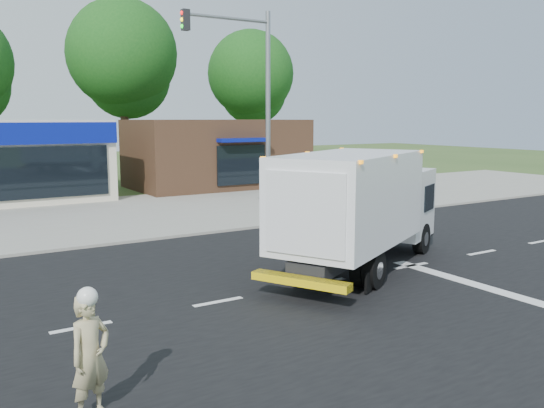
{
  "coord_description": "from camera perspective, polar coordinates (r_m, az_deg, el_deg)",
  "views": [
    {
      "loc": [
        -8.55,
        -11.16,
        4.08
      ],
      "look_at": [
        -0.09,
        2.38,
        1.7
      ],
      "focal_mm": 38.0,
      "sensor_mm": 36.0,
      "label": 1
    }
  ],
  "objects": [
    {
      "name": "sidewalk",
      "position": [
        21.54,
        -8.05,
        -2.36
      ],
      "size": [
        60.0,
        2.4,
        0.12
      ],
      "primitive_type": "cube",
      "color": "gray",
      "rests_on": "ground"
    },
    {
      "name": "lane_markings",
      "position": [
        14.52,
        12.85,
        -7.99
      ],
      "size": [
        55.2,
        7.0,
        0.01
      ],
      "color": "silver",
      "rests_on": "road_asphalt"
    },
    {
      "name": "parking_apron",
      "position": [
        26.88,
        -13.09,
        -0.45
      ],
      "size": [
        60.0,
        9.0,
        0.02
      ],
      "primitive_type": "cube",
      "color": "gray",
      "rests_on": "ground"
    },
    {
      "name": "brown_storefront",
      "position": [
        34.87,
        -5.49,
        5.03
      ],
      "size": [
        10.0,
        6.7,
        4.0
      ],
      "color": "#382316",
      "rests_on": "ground"
    },
    {
      "name": "traffic_signal_pole",
      "position": [
        21.71,
        -1.88,
        10.7
      ],
      "size": [
        3.51,
        0.25,
        8.0
      ],
      "color": "gray",
      "rests_on": "ground"
    },
    {
      "name": "emergency_worker",
      "position": [
        8.44,
        -17.58,
        -14.01
      ],
      "size": [
        0.75,
        0.65,
        1.86
      ],
      "rotation": [
        0.0,
        0.0,
        0.45
      ],
      "color": "tan",
      "rests_on": "ground"
    },
    {
      "name": "road_asphalt",
      "position": [
        14.64,
        5.28,
        -7.72
      ],
      "size": [
        60.0,
        14.0,
        0.02
      ],
      "primitive_type": "cube",
      "color": "black",
      "rests_on": "ground"
    },
    {
      "name": "ems_box_truck",
      "position": [
        15.57,
        8.73,
        0.16
      ],
      "size": [
        7.46,
        5.34,
        3.22
      ],
      "rotation": [
        0.0,
        0.0,
        0.48
      ],
      "color": "black",
      "rests_on": "ground"
    },
    {
      "name": "ground",
      "position": [
        14.64,
        5.28,
        -7.74
      ],
      "size": [
        120.0,
        120.0,
        0.0
      ],
      "primitive_type": "plane",
      "color": "#385123",
      "rests_on": "ground"
    },
    {
      "name": "background_trees",
      "position": [
        40.2,
        -21.4,
        12.63
      ],
      "size": [
        36.77,
        7.39,
        12.1
      ],
      "color": "#332114",
      "rests_on": "ground"
    }
  ]
}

